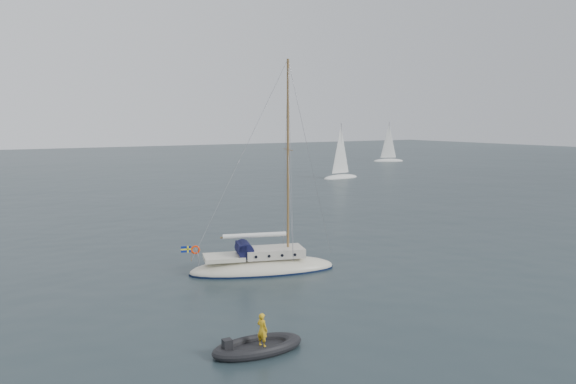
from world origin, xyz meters
TOP-DOWN VIEW (x-y plane):
  - ground at (0.00, 0.00)m, footprint 300.00×300.00m
  - sailboat at (-1.03, 2.21)m, footprint 8.46×2.54m
  - dinghy at (-1.67, 2.35)m, footprint 2.69×1.22m
  - rib at (-6.38, -7.14)m, footprint 3.48×1.58m
  - distant_yacht_b at (59.68, 60.91)m, footprint 6.27×3.35m
  - distant_yacht_c at (32.17, 39.82)m, footprint 6.25×3.33m

SIDE VIEW (x-z plane):
  - ground at x=0.00m, z-range 0.00..0.00m
  - dinghy at x=-1.67m, z-range -0.02..0.36m
  - rib at x=-6.38m, z-range -0.49..0.93m
  - sailboat at x=-1.03m, z-range -5.11..6.94m
  - distant_yacht_c at x=32.17m, z-range -0.60..7.68m
  - distant_yacht_b at x=59.68m, z-range -0.60..7.71m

